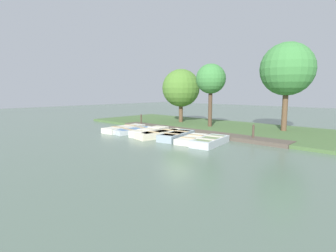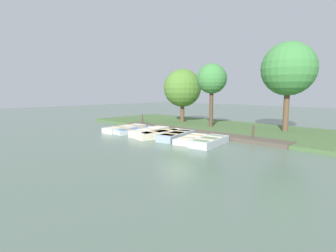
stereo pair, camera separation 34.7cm
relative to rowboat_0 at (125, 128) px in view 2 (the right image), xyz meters
The scene contains 15 objects.
ground_plane 4.44m from the rowboat_0, 104.14° to the left, with size 80.00×80.00×0.00m, color #566B5B.
shore_bank 7.45m from the rowboat_0, 144.75° to the left, with size 8.00×24.00×0.18m.
dock_walkway 5.02m from the rowboat_0, 121.05° to the left, with size 1.34×13.43×0.23m.
rowboat_0 is the anchor object (origin of this frame).
rowboat_1 1.17m from the rowboat_0, 92.70° to the left, with size 3.29×1.61×0.33m.
rowboat_2 2.59m from the rowboat_0, 93.72° to the left, with size 3.38×1.66×0.44m.
rowboat_3 3.78m from the rowboat_0, 90.45° to the left, with size 3.52×1.54×0.42m.
rowboat_4 5.01m from the rowboat_0, 91.70° to the left, with size 3.11×1.60×0.44m.
rowboat_5 6.21m from the rowboat_0, 91.35° to the left, with size 2.85×1.58×0.34m.
rowboat_6 7.49m from the rowboat_0, 91.14° to the left, with size 2.97×1.55×0.41m.
mooring_post_near 2.96m from the rowboat_0, 156.21° to the right, with size 0.13×0.13×1.01m.
mooring_post_far 9.18m from the rowboat_0, 107.07° to the left, with size 0.13×0.13×1.01m.
park_tree_far_left 6.90m from the rowboat_0, behind, with size 3.34×3.34×4.89m.
park_tree_left 7.60m from the rowboat_0, 144.20° to the left, with size 2.29×2.29×5.04m.
park_tree_center 12.17m from the rowboat_0, 128.16° to the left, with size 3.61×3.61×6.25m.
Camera 2 is at (12.66, 11.42, 2.93)m, focal length 28.00 mm.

